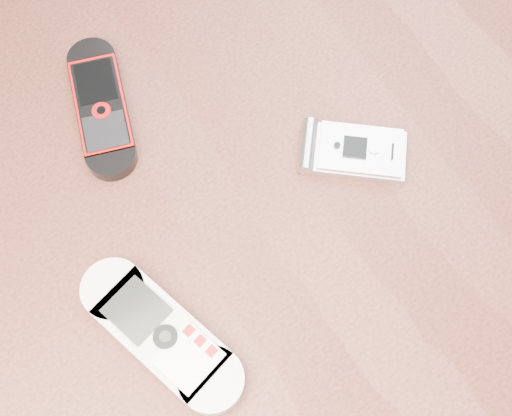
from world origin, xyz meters
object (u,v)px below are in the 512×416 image
object	(u,v)px
table	(252,259)
nokia_black_red	(101,107)
motorola_razr	(357,151)
nokia_white	(161,334)

from	to	relation	value
table	nokia_black_red	size ratio (longest dim) A/B	8.77
table	motorola_razr	distance (m)	0.15
table	nokia_white	world-z (taller)	nokia_white
nokia_white	nokia_black_red	distance (m)	0.20
nokia_white	motorola_razr	bearing A→B (deg)	-3.65
nokia_black_red	nokia_white	bearing A→B (deg)	-87.15
table	nokia_black_red	xyz separation A→B (m)	(-0.05, 0.15, 0.11)
table	nokia_white	distance (m)	0.16
table	nokia_white	size ratio (longest dim) A/B	8.07
motorola_razr	table	bearing A→B (deg)	129.37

